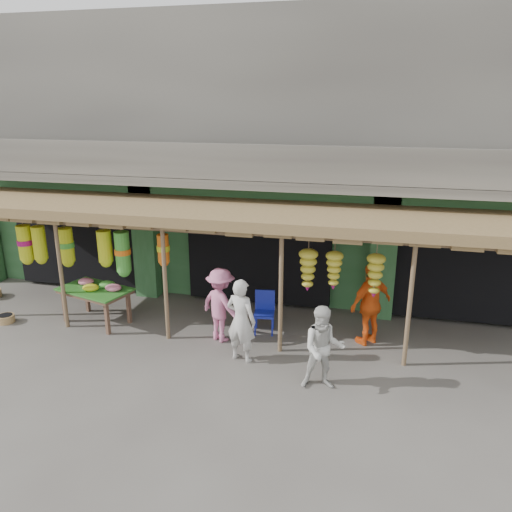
% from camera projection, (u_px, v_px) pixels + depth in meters
% --- Properties ---
extents(ground, '(80.00, 80.00, 0.00)m').
position_uv_depth(ground, '(236.00, 341.00, 10.85)').
color(ground, '#514C47').
rests_on(ground, ground).
extents(building, '(16.40, 6.80, 7.00)m').
position_uv_depth(building, '(280.00, 159.00, 14.34)').
color(building, gray).
rests_on(building, ground).
extents(awning, '(14.00, 2.70, 2.79)m').
position_uv_depth(awning, '(238.00, 218.00, 10.84)').
color(awning, brown).
rests_on(awning, ground).
extents(flower_table, '(1.85, 1.38, 0.99)m').
position_uv_depth(flower_table, '(96.00, 290.00, 11.56)').
color(flower_table, brown).
rests_on(flower_table, ground).
extents(blue_chair, '(0.51, 0.52, 0.94)m').
position_uv_depth(blue_chair, '(265.00, 309.00, 11.20)').
color(blue_chair, '#1924A6').
rests_on(blue_chair, ground).
extents(basket_right, '(0.47, 0.47, 0.18)m').
position_uv_depth(basket_right, '(6.00, 319.00, 11.74)').
color(basket_right, '#A1714B').
rests_on(basket_right, ground).
extents(person_front, '(0.72, 0.57, 1.73)m').
position_uv_depth(person_front, '(241.00, 320.00, 9.83)').
color(person_front, beige).
rests_on(person_front, ground).
extents(person_right, '(0.87, 0.74, 1.58)m').
position_uv_depth(person_right, '(323.00, 348.00, 8.90)').
color(person_right, beige).
rests_on(person_right, ground).
extents(person_vendor, '(1.07, 1.06, 1.81)m').
position_uv_depth(person_vendor, '(371.00, 304.00, 10.51)').
color(person_vendor, '#F05C16').
rests_on(person_vendor, ground).
extents(person_shopper, '(1.22, 1.05, 1.64)m').
position_uv_depth(person_shopper, '(221.00, 305.00, 10.68)').
color(person_shopper, '#D16F99').
rests_on(person_shopper, ground).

